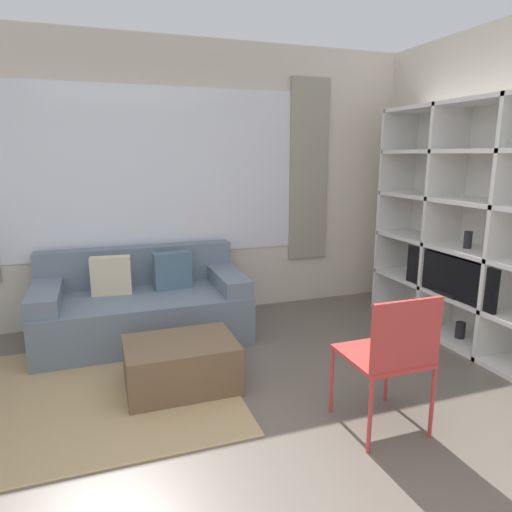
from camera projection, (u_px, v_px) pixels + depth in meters
The scene contains 8 objects.
ground_plane at pixel (243, 507), 2.15m from camera, with size 16.00×16.00×0.00m, color #665B51.
wall_back at pixel (155, 183), 4.42m from camera, with size 6.49×0.11×2.70m.
wall_right at pixel (485, 186), 3.99m from camera, with size 0.07×3.96×2.70m, color beige.
area_rug at pixel (45, 401), 3.06m from camera, with size 2.52×1.72×0.01m, color tan.
shelving_unit at pixel (476, 228), 3.85m from camera, with size 0.43×2.17×2.06m.
couch_main at pixel (143, 306), 4.12m from camera, with size 1.80×0.93×0.77m.
ottoman at pixel (181, 365), 3.21m from camera, with size 0.76×0.55×0.35m.
folding_chair at pixel (391, 351), 2.62m from camera, with size 0.44×0.46×0.86m.
Camera 1 is at (-0.55, -1.76, 1.62)m, focal length 32.00 mm.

